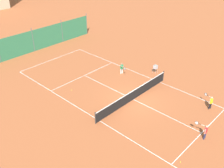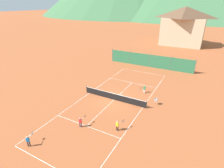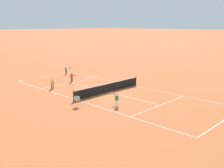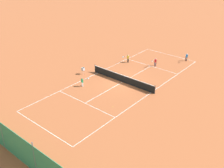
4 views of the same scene
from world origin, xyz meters
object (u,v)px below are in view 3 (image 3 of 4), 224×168
object	(u,v)px
tennis_ball_by_net_left	(91,78)
player_far_service	(72,76)
player_far_baseline	(66,70)
player_near_baseline	(52,83)
player_near_service	(117,99)
tennis_ball_mid_court	(188,97)
tennis_net	(108,88)
ball_hopper	(77,99)
tennis_ball_near_corner	(165,96)

from	to	relation	value
tennis_ball_by_net_left	player_far_service	bearing A→B (deg)	-0.42
player_far_baseline	player_near_baseline	size ratio (longest dim) A/B	1.00
player_near_service	tennis_ball_mid_court	bearing A→B (deg)	156.93
tennis_net	ball_hopper	distance (m)	5.49
player_far_baseline	player_near_baseline	world-z (taller)	player_near_baseline
player_far_baseline	player_far_service	xyz separation A→B (m)	(2.47, 4.49, 0.01)
player_near_baseline	player_near_service	world-z (taller)	player_near_service
tennis_net	tennis_ball_near_corner	xyz separation A→B (m)	(-2.74, 5.10, -0.47)
tennis_ball_by_net_left	tennis_net	bearing A→B (deg)	62.25
player_far_baseline	player_near_service	xyz separation A→B (m)	(5.81, 15.12, 0.01)
tennis_net	tennis_ball_near_corner	world-z (taller)	tennis_net
player_near_baseline	player_near_service	xyz separation A→B (m)	(-0.37, 9.29, 0.00)
player_near_baseline	player_far_service	distance (m)	3.94
tennis_ball_near_corner	player_near_baseline	bearing A→B (deg)	-60.25
tennis_net	tennis_ball_mid_court	xyz separation A→B (m)	(-4.06, 6.85, -0.47)
player_near_service	tennis_ball_mid_court	distance (m)	7.59
player_far_service	tennis_ball_near_corner	size ratio (longest dim) A/B	17.75
player_near_baseline	tennis_ball_mid_court	world-z (taller)	player_near_baseline
player_near_baseline	tennis_ball_near_corner	world-z (taller)	player_near_baseline
ball_hopper	player_near_service	bearing A→B (deg)	134.61
tennis_ball_by_net_left	tennis_ball_mid_court	size ratio (longest dim) A/B	1.00
tennis_net	player_near_baseline	bearing A→B (deg)	-58.88
player_far_service	tennis_ball_by_net_left	world-z (taller)	player_far_service
tennis_ball_by_net_left	tennis_ball_near_corner	distance (m)	11.85
player_near_baseline	tennis_ball_by_net_left	world-z (taller)	player_near_baseline
player_far_baseline	ball_hopper	world-z (taller)	player_far_baseline
tennis_net	ball_hopper	world-z (taller)	tennis_net
tennis_net	player_near_baseline	distance (m)	6.31
player_far_baseline	tennis_ball_mid_court	distance (m)	18.13
player_near_service	ball_hopper	bearing A→B (deg)	-45.39
player_near_service	tennis_ball_near_corner	distance (m)	5.80
tennis_ball_near_corner	tennis_ball_mid_court	distance (m)	2.19
ball_hopper	player_far_service	bearing A→B (deg)	-124.99
player_near_baseline	ball_hopper	bearing A→B (deg)	73.44
player_near_baseline	tennis_ball_mid_court	bearing A→B (deg)	120.87
tennis_net	player_far_baseline	size ratio (longest dim) A/B	7.91
ball_hopper	tennis_ball_near_corner	bearing A→B (deg)	155.56
tennis_ball_by_net_left	ball_hopper	world-z (taller)	ball_hopper
tennis_ball_by_net_left	ball_hopper	size ratio (longest dim) A/B	0.07
player_near_baseline	ball_hopper	distance (m)	7.15
tennis_ball_near_corner	player_far_baseline	bearing A→B (deg)	-90.59
ball_hopper	player_near_baseline	bearing A→B (deg)	-106.56
tennis_ball_by_net_left	tennis_ball_near_corner	xyz separation A→B (m)	(0.79, 11.83, 0.00)
tennis_net	ball_hopper	xyz separation A→B (m)	(5.30, 1.45, 0.16)
player_far_baseline	tennis_ball_by_net_left	distance (m)	4.60
player_far_service	ball_hopper	world-z (taller)	player_far_service
player_far_service	tennis_ball_mid_court	size ratio (longest dim) A/B	17.75
player_far_service	ball_hopper	distance (m)	10.01
player_near_baseline	tennis_ball_mid_court	xyz separation A→B (m)	(-7.32, 12.25, -0.65)
tennis_ball_by_net_left	tennis_ball_near_corner	world-z (taller)	same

